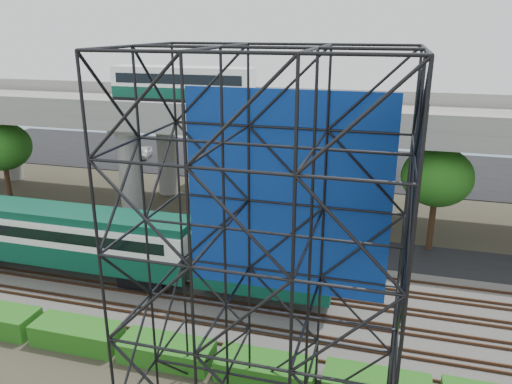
% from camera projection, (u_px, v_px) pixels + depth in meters
% --- Properties ---
extents(ground, '(140.00, 140.00, 0.00)m').
position_uv_depth(ground, '(183.00, 311.00, 28.69)').
color(ground, '#474233').
rests_on(ground, ground).
extents(ballast_bed, '(90.00, 12.00, 0.20)m').
position_uv_depth(ballast_bed, '(196.00, 293.00, 30.48)').
color(ballast_bed, slate).
rests_on(ballast_bed, ground).
extents(service_road, '(90.00, 5.00, 0.08)m').
position_uv_depth(service_road, '(238.00, 239.00, 38.27)').
color(service_road, black).
rests_on(service_road, ground).
extents(parking_lot, '(90.00, 18.00, 0.08)m').
position_uv_depth(parking_lot, '(297.00, 162.00, 59.74)').
color(parking_lot, black).
rests_on(parking_lot, ground).
extents(harbor_water, '(140.00, 40.00, 0.03)m').
position_uv_depth(harbor_water, '(323.00, 128.00, 79.85)').
color(harbor_water, slate).
rests_on(harbor_water, ground).
extents(rail_tracks, '(90.00, 9.52, 0.16)m').
position_uv_depth(rail_tracks, '(196.00, 290.00, 30.43)').
color(rail_tracks, '#472D1E').
rests_on(rail_tracks, ballast_bed).
extents(commuter_train, '(29.30, 3.06, 4.30)m').
position_uv_depth(commuter_train, '(83.00, 237.00, 31.53)').
color(commuter_train, black).
rests_on(commuter_train, rail_tracks).
extents(overpass, '(80.00, 12.00, 12.40)m').
position_uv_depth(overpass, '(252.00, 121.00, 40.82)').
color(overpass, '#9E9B93').
rests_on(overpass, ground).
extents(scaffold_tower, '(9.36, 6.36, 15.00)m').
position_uv_depth(scaffold_tower, '(267.00, 273.00, 17.26)').
color(scaffold_tower, black).
rests_on(scaffold_tower, ground).
extents(hedge_strip, '(34.60, 1.80, 1.20)m').
position_uv_depth(hedge_strip, '(167.00, 350.00, 24.33)').
color(hedge_strip, '#185A14').
rests_on(hedge_strip, ground).
extents(trees, '(40.94, 16.94, 7.69)m').
position_uv_depth(trees, '(205.00, 148.00, 42.87)').
color(trees, '#382314').
rests_on(trees, ground).
extents(suv, '(5.32, 2.51, 1.47)m').
position_uv_depth(suv, '(74.00, 213.00, 41.44)').
color(suv, black).
rests_on(suv, service_road).
extents(parked_cars, '(37.95, 9.57, 1.32)m').
position_uv_depth(parked_cars, '(299.00, 159.00, 58.83)').
color(parked_cars, silver).
rests_on(parked_cars, parking_lot).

